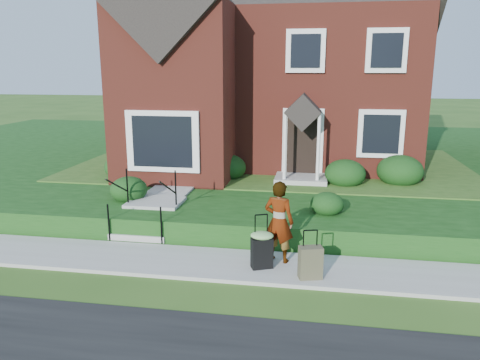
% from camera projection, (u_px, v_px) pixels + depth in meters
% --- Properties ---
extents(ground, '(120.00, 120.00, 0.00)m').
position_uv_depth(ground, '(233.00, 267.00, 9.88)').
color(ground, '#2D5119').
rests_on(ground, ground).
extents(sidewalk, '(60.00, 1.60, 0.08)m').
position_uv_depth(sidewalk, '(233.00, 265.00, 9.87)').
color(sidewalk, '#9E9B93').
rests_on(sidewalk, ground).
extents(terrace, '(44.00, 20.00, 0.60)m').
position_uv_depth(terrace, '(373.00, 161.00, 19.63)').
color(terrace, '#143D10').
rests_on(terrace, ground).
extents(walkway, '(1.20, 6.00, 0.06)m').
position_uv_depth(walkway, '(184.00, 179.00, 14.93)').
color(walkway, '#9E9B93').
rests_on(walkway, terrace).
extents(main_house, '(10.40, 10.20, 9.40)m').
position_uv_depth(main_house, '(272.00, 37.00, 17.90)').
color(main_house, maroon).
rests_on(main_house, terrace).
extents(front_steps, '(1.40, 2.02, 1.50)m').
position_uv_depth(front_steps, '(150.00, 213.00, 11.94)').
color(front_steps, '#9E9B93').
rests_on(front_steps, ground).
extents(foundation_shrubs, '(10.06, 4.60, 0.99)m').
position_uv_depth(foundation_shrubs, '(268.00, 170.00, 14.37)').
color(foundation_shrubs, black).
rests_on(foundation_shrubs, terrace).
extents(woman, '(0.73, 0.58, 1.75)m').
position_uv_depth(woman, '(279.00, 222.00, 9.79)').
color(woman, '#999999').
rests_on(woman, sidewalk).
extents(suitcase_black, '(0.59, 0.54, 1.14)m').
position_uv_depth(suitcase_black, '(262.00, 248.00, 9.54)').
color(suitcase_black, black).
rests_on(suitcase_black, sidewalk).
extents(suitcase_olive, '(0.50, 0.37, 0.97)m').
position_uv_depth(suitcase_olive, '(310.00, 262.00, 9.10)').
color(suitcase_olive, '#4D4A33').
rests_on(suitcase_olive, sidewalk).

